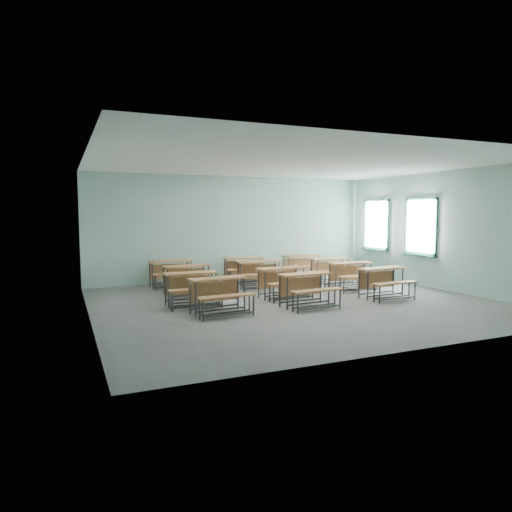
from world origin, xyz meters
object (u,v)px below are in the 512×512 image
(desk_unit_r2c1, at_px, (260,270))
(desk_unit_r3c0, at_px, (172,269))
(desk_unit_r2c0, at_px, (188,275))
(desk_unit_r1c0, at_px, (192,284))
(desk_unit_r0c0, at_px, (220,290))
(desk_unit_r0c2, at_px, (384,278))
(desk_unit_r0c1, at_px, (307,285))
(desk_unit_r1c2, at_px, (353,272))
(desk_unit_r1c1, at_px, (283,278))
(desk_unit_r3c2, at_px, (303,263))
(desk_unit_r3c1, at_px, (245,266))
(desk_unit_r2c2, at_px, (332,267))

(desk_unit_r2c1, distance_m, desk_unit_r3c0, 2.47)
(desk_unit_r2c1, bearing_deg, desk_unit_r2c0, -167.35)
(desk_unit_r2c0, bearing_deg, desk_unit_r1c0, -107.77)
(desk_unit_r0c0, height_order, desk_unit_r2c1, same)
(desk_unit_r0c2, distance_m, desk_unit_r1c0, 4.64)
(desk_unit_r0c1, distance_m, desk_unit_r0c2, 2.23)
(desk_unit_r0c1, bearing_deg, desk_unit_r2c1, 84.87)
(desk_unit_r0c0, xyz_separation_m, desk_unit_r1c2, (4.21, 1.32, 0.00))
(desk_unit_r0c2, bearing_deg, desk_unit_r0c1, -179.30)
(desk_unit_r1c1, relative_size, desk_unit_r3c2, 1.06)
(desk_unit_r3c0, relative_size, desk_unit_r3c1, 0.95)
(desk_unit_r3c0, bearing_deg, desk_unit_r2c2, -17.29)
(desk_unit_r3c0, height_order, desk_unit_r3c1, same)
(desk_unit_r1c0, height_order, desk_unit_r3c0, same)
(desk_unit_r2c0, relative_size, desk_unit_r2c2, 1.06)
(desk_unit_r2c1, bearing_deg, desk_unit_r2c2, 4.02)
(desk_unit_r0c0, bearing_deg, desk_unit_r3c2, 37.75)
(desk_unit_r2c1, height_order, desk_unit_r3c0, same)
(desk_unit_r0c1, xyz_separation_m, desk_unit_r2c1, (0.04, 2.71, 0.00))
(desk_unit_r3c2, bearing_deg, desk_unit_r3c1, 177.80)
(desk_unit_r3c2, bearing_deg, desk_unit_r2c2, -76.07)
(desk_unit_r1c1, bearing_deg, desk_unit_r3c0, 123.67)
(desk_unit_r1c0, height_order, desk_unit_r1c2, same)
(desk_unit_r0c2, height_order, desk_unit_r2c0, same)
(desk_unit_r0c1, height_order, desk_unit_r0c2, same)
(desk_unit_r0c0, relative_size, desk_unit_r3c1, 0.98)
(desk_unit_r2c0, bearing_deg, desk_unit_r0c0, -95.89)
(desk_unit_r2c1, distance_m, desk_unit_r3c2, 2.24)
(desk_unit_r0c1, bearing_deg, desk_unit_r2c0, 124.53)
(desk_unit_r2c0, height_order, desk_unit_r3c0, same)
(desk_unit_r2c2, relative_size, desk_unit_r3c2, 1.01)
(desk_unit_r2c1, bearing_deg, desk_unit_r1c1, -84.20)
(desk_unit_r2c0, height_order, desk_unit_r2c2, same)
(desk_unit_r1c1, distance_m, desk_unit_r2c2, 2.71)
(desk_unit_r0c1, relative_size, desk_unit_r3c1, 0.98)
(desk_unit_r1c0, xyz_separation_m, desk_unit_r1c2, (4.52, 0.30, 0.00))
(desk_unit_r0c0, xyz_separation_m, desk_unit_r2c0, (-0.03, 2.41, 0.00))
(desk_unit_r1c1, xyz_separation_m, desk_unit_r2c0, (-2.03, 1.36, 0.00))
(desk_unit_r2c0, xyz_separation_m, desk_unit_r3c0, (-0.13, 1.31, 0.00))
(desk_unit_r1c0, distance_m, desk_unit_r3c0, 2.70)
(desk_unit_r0c2, height_order, desk_unit_r2c2, same)
(desk_unit_r0c1, xyz_separation_m, desk_unit_r0c2, (2.23, 0.16, 0.00))
(desk_unit_r3c1, bearing_deg, desk_unit_r2c1, -83.95)
(desk_unit_r0c0, xyz_separation_m, desk_unit_r0c2, (4.23, 0.04, 0.00))
(desk_unit_r1c1, relative_size, desk_unit_r2c0, 0.99)
(desk_unit_r1c2, xyz_separation_m, desk_unit_r2c2, (0.09, 1.14, 0.00))
(desk_unit_r2c2, bearing_deg, desk_unit_r1c2, -95.60)
(desk_unit_r0c2, relative_size, desk_unit_r1c0, 1.03)
(desk_unit_r2c2, bearing_deg, desk_unit_r3c1, 149.15)
(desk_unit_r1c0, xyz_separation_m, desk_unit_r2c0, (0.27, 1.39, 0.00))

